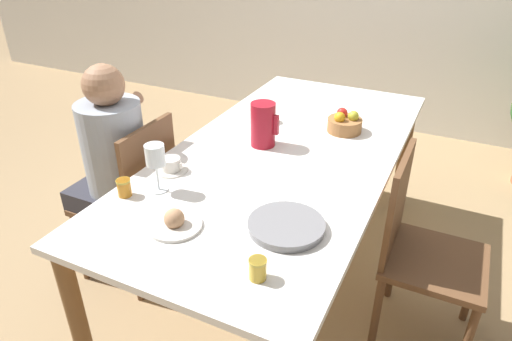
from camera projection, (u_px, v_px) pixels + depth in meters
ground_plane at (281, 272)px, 2.55m from camera, size 20.00×20.00×0.00m
dining_table at (284, 166)px, 2.22m from camera, size 1.00×2.10×0.76m
chair_person_side at (135, 198)px, 2.33m from camera, size 0.42×0.42×0.90m
chair_opposite at (420, 248)px, 1.98m from camera, size 0.42×0.42×0.90m
person_seated at (111, 160)px, 2.23m from camera, size 0.39×0.41×1.18m
red_pitcher at (263, 124)px, 2.19m from camera, size 0.15×0.12×0.22m
wine_glass_water at (155, 157)px, 1.79m from camera, size 0.08×0.08×0.21m
teacup_near_person at (171, 166)px, 2.00m from camera, size 0.14×0.14×0.06m
teacup_across at (267, 117)px, 2.48m from camera, size 0.14×0.14×0.06m
serving_tray at (286, 226)px, 1.63m from camera, size 0.28×0.28×0.03m
bread_plate at (175, 222)px, 1.64m from camera, size 0.20×0.20×0.07m
jam_jar_amber at (124, 187)px, 1.81m from camera, size 0.06×0.06×0.07m
jam_jar_red at (258, 268)px, 1.40m from camera, size 0.06×0.06×0.07m
fruit_bowl at (345, 123)px, 2.36m from camera, size 0.18×0.18×0.12m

